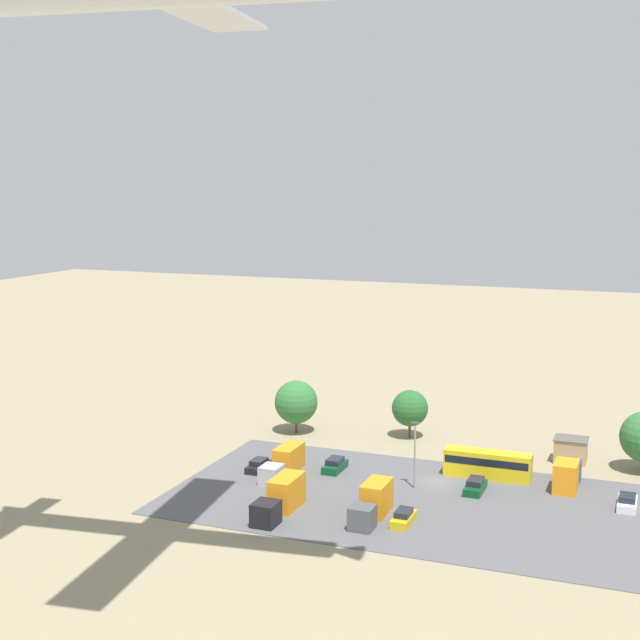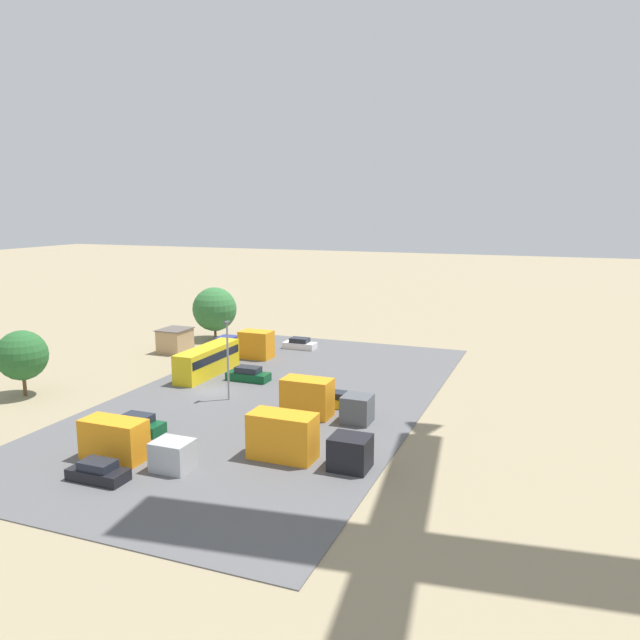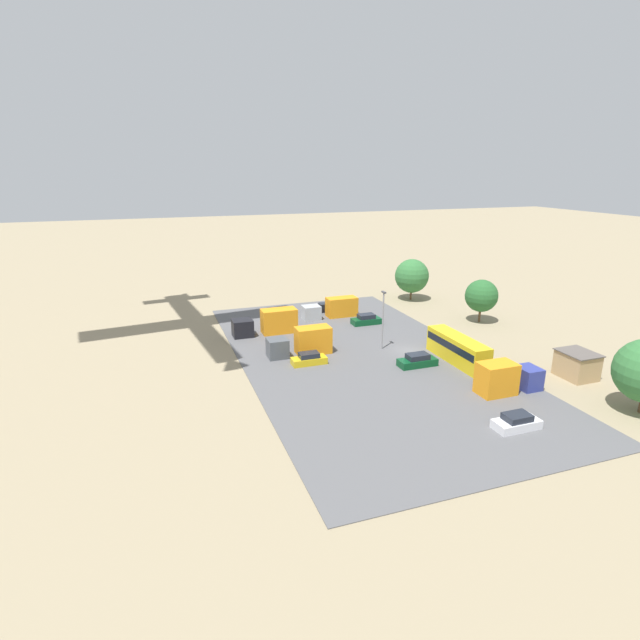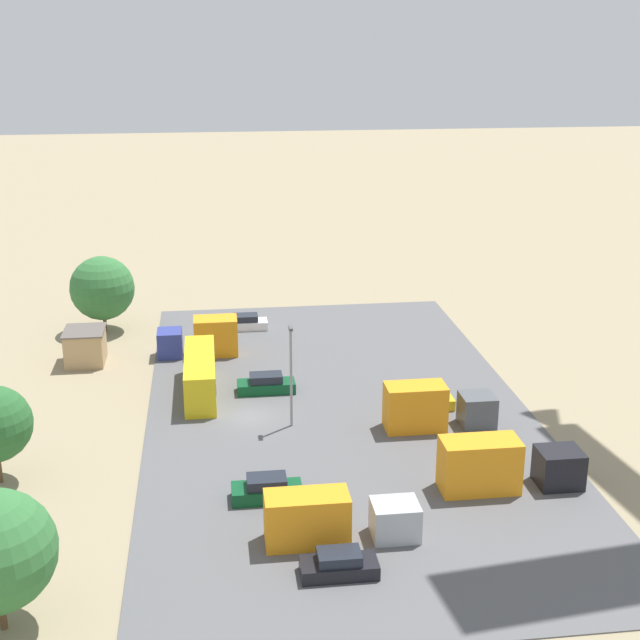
# 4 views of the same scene
# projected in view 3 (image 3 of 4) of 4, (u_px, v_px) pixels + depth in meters

# --- Properties ---
(ground_plane) EXTENTS (400.00, 400.00, 0.00)m
(ground_plane) POSITION_uv_depth(u_px,v_px,m) (409.00, 352.00, 65.44)
(ground_plane) COLOR gray
(parking_lot_surface) EXTENTS (56.02, 29.59, 0.08)m
(parking_lot_surface) POSITION_uv_depth(u_px,v_px,m) (361.00, 358.00, 63.22)
(parking_lot_surface) COLOR #565659
(parking_lot_surface) RESTS_ON ground
(shed_building) EXTENTS (4.14, 3.58, 3.09)m
(shed_building) POSITION_uv_depth(u_px,v_px,m) (577.00, 365.00, 57.00)
(shed_building) COLOR tan
(shed_building) RESTS_ON ground
(bus) EXTENTS (10.30, 2.49, 3.23)m
(bus) POSITION_uv_depth(u_px,v_px,m) (458.00, 348.00, 61.43)
(bus) COLOR gold
(bus) RESTS_ON ground
(parked_car_0) EXTENTS (1.97, 4.47, 1.56)m
(parked_car_0) POSITION_uv_depth(u_px,v_px,m) (366.00, 320.00, 76.59)
(parked_car_0) COLOR #0C4723
(parked_car_0) RESTS_ON ground
(parked_car_1) EXTENTS (1.93, 4.72, 1.54)m
(parked_car_1) POSITION_uv_depth(u_px,v_px,m) (417.00, 361.00, 60.39)
(parked_car_1) COLOR #0C4723
(parked_car_1) RESTS_ON ground
(parked_car_2) EXTENTS (1.99, 4.36, 1.45)m
(parked_car_2) POSITION_uv_depth(u_px,v_px,m) (517.00, 422.00, 45.90)
(parked_car_2) COLOR silver
(parked_car_2) RESTS_ON ground
(parked_car_3) EXTENTS (1.76, 4.30, 1.46)m
(parked_car_3) POSITION_uv_depth(u_px,v_px,m) (309.00, 359.00, 60.99)
(parked_car_3) COLOR gold
(parked_car_3) RESTS_ON ground
(parked_car_4) EXTENTS (1.88, 4.25, 1.41)m
(parked_car_4) POSITION_uv_depth(u_px,v_px,m) (326.00, 308.00, 83.40)
(parked_car_4) COLOR black
(parked_car_4) RESTS_ON ground
(parked_truck_0) EXTENTS (2.49, 9.30, 3.50)m
(parked_truck_0) POSITION_uv_depth(u_px,v_px,m) (269.00, 323.00, 71.93)
(parked_truck_0) COLOR black
(parked_truck_0) RESTS_ON ground
(parked_truck_1) EXTENTS (2.32, 9.01, 3.08)m
(parked_truck_1) POSITION_uv_depth(u_px,v_px,m) (333.00, 308.00, 80.04)
(parked_truck_1) COLOR #ADB2B7
(parked_truck_1) RESTS_ON ground
(parked_truck_2) EXTENTS (2.60, 7.23, 3.43)m
(parked_truck_2) POSITION_uv_depth(u_px,v_px,m) (506.00, 378.00, 53.10)
(parked_truck_2) COLOR navy
(parked_truck_2) RESTS_ON ground
(parked_truck_3) EXTENTS (2.43, 8.26, 3.47)m
(parked_truck_3) POSITION_uv_depth(u_px,v_px,m) (303.00, 342.00, 63.99)
(parked_truck_3) COLOR #4C5156
(parked_truck_3) RESTS_ON ground
(tree_near_shed) EXTENTS (6.08, 6.08, 7.46)m
(tree_near_shed) POSITION_uv_depth(u_px,v_px,m) (412.00, 276.00, 89.87)
(tree_near_shed) COLOR brown
(tree_near_shed) RESTS_ON ground
(tree_apron_far) EXTENTS (5.01, 5.01, 6.70)m
(tree_apron_far) POSITION_uv_depth(u_px,v_px,m) (481.00, 296.00, 76.93)
(tree_apron_far) COLOR brown
(tree_apron_far) RESTS_ON ground
(light_pole_lot_centre) EXTENTS (0.90, 0.28, 7.84)m
(light_pole_lot_centre) POSITION_uv_depth(u_px,v_px,m) (383.00, 318.00, 64.97)
(light_pole_lot_centre) COLOR gray
(light_pole_lot_centre) RESTS_ON ground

